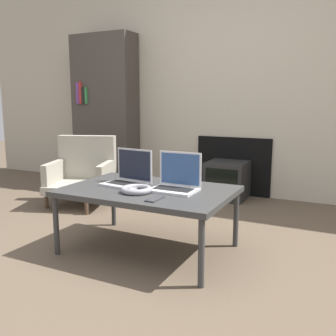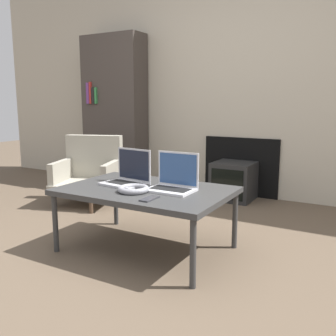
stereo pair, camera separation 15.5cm
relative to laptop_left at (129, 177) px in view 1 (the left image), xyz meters
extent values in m
plane|color=brown|center=(0.18, -0.38, -0.49)|extent=(14.00, 14.00, 0.00)
cube|color=#B7AD99|center=(0.18, 1.79, 0.81)|extent=(7.00, 0.06, 2.60)
cube|color=black|center=(0.23, 1.75, -0.18)|extent=(0.82, 0.03, 0.63)
cube|color=#333333|center=(0.18, -0.05, -0.08)|extent=(1.11, 0.74, 0.04)
cylinder|color=#333333|center=(-0.34, -0.38, -0.29)|extent=(0.04, 0.04, 0.40)
cylinder|color=#333333|center=(0.69, -0.38, -0.29)|extent=(0.04, 0.04, 0.40)
cylinder|color=#333333|center=(-0.34, 0.28, -0.29)|extent=(0.04, 0.04, 0.40)
cylinder|color=#333333|center=(0.69, 0.28, -0.29)|extent=(0.04, 0.04, 0.40)
cube|color=#B2B2B7|center=(-0.01, -0.04, -0.05)|extent=(0.33, 0.26, 0.02)
cube|color=black|center=(-0.01, -0.04, -0.04)|extent=(0.27, 0.15, 0.00)
cube|color=#B2B2B7|center=(0.01, 0.06, 0.07)|extent=(0.30, 0.05, 0.23)
cube|color=black|center=(0.01, 0.06, 0.07)|extent=(0.28, 0.04, 0.21)
cube|color=silver|center=(0.36, -0.04, -0.05)|extent=(0.30, 0.22, 0.02)
cube|color=black|center=(0.36, -0.04, -0.04)|extent=(0.26, 0.12, 0.00)
cube|color=silver|center=(0.36, 0.06, 0.07)|extent=(0.30, 0.01, 0.23)
cube|color=#2D4C7F|center=(0.36, 0.06, 0.07)|extent=(0.28, 0.01, 0.21)
torus|color=gray|center=(0.17, -0.17, -0.04)|extent=(0.20, 0.20, 0.04)
cube|color=#333338|center=(0.36, -0.28, -0.05)|extent=(0.06, 0.14, 0.01)
cube|color=black|center=(0.23, 1.54, -0.30)|extent=(0.41, 0.40, 0.39)
cube|color=black|center=(0.23, 1.34, -0.30)|extent=(0.33, 0.01, 0.31)
cube|color=gray|center=(-0.97, 0.64, -0.30)|extent=(0.73, 0.71, 0.08)
cube|color=gray|center=(-1.04, 0.85, -0.04)|extent=(0.58, 0.29, 0.44)
cube|color=gray|center=(-1.21, 0.56, -0.16)|extent=(0.22, 0.48, 0.20)
cube|color=gray|center=(-0.72, 0.73, -0.16)|extent=(0.22, 0.48, 0.20)
cylinder|color=#4C3828|center=(-1.21, 0.42, -0.42)|extent=(0.04, 0.04, 0.15)
cylinder|color=#4C3828|center=(-0.73, 0.42, -0.42)|extent=(0.04, 0.04, 0.15)
cylinder|color=#4C3828|center=(-1.21, 0.87, -0.42)|extent=(0.04, 0.04, 0.15)
cylinder|color=#4C3828|center=(-0.73, 0.87, -0.42)|extent=(0.04, 0.04, 0.15)
cube|color=#3F3833|center=(-1.34, 1.59, 0.40)|extent=(0.78, 0.30, 1.79)
cube|color=#6B387F|center=(-1.61, 1.43, 0.62)|extent=(0.04, 0.02, 0.25)
cube|color=#B22D28|center=(-1.57, 1.43, 0.62)|extent=(0.03, 0.02, 0.26)
cube|color=black|center=(-1.53, 1.43, 0.59)|extent=(0.04, 0.02, 0.19)
cube|color=#337F42|center=(-1.49, 1.43, 0.59)|extent=(0.03, 0.02, 0.19)
camera|label=1|loc=(1.38, -2.18, 0.52)|focal=40.00mm
camera|label=2|loc=(1.52, -2.11, 0.52)|focal=40.00mm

